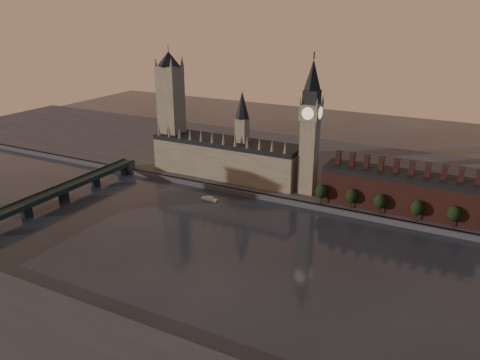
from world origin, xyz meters
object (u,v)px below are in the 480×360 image
at_px(victoria_tower, 171,107).
at_px(river_boat, 210,199).
at_px(big_ben, 310,127).
at_px(westminster_bridge, 42,200).

distance_m(victoria_tower, river_boat, 98.71).
bearing_deg(victoria_tower, big_ben, -2.20).
bearing_deg(big_ben, victoria_tower, 177.80).
bearing_deg(westminster_bridge, victoria_tower, 73.44).
relative_size(victoria_tower, river_boat, 8.10).
relative_size(big_ben, westminster_bridge, 0.54).
relative_size(victoria_tower, big_ben, 1.01).
height_order(victoria_tower, westminster_bridge, victoria_tower).
height_order(victoria_tower, river_boat, victoria_tower).
xyz_separation_m(victoria_tower, river_boat, (65.32, -45.87, -58.07)).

